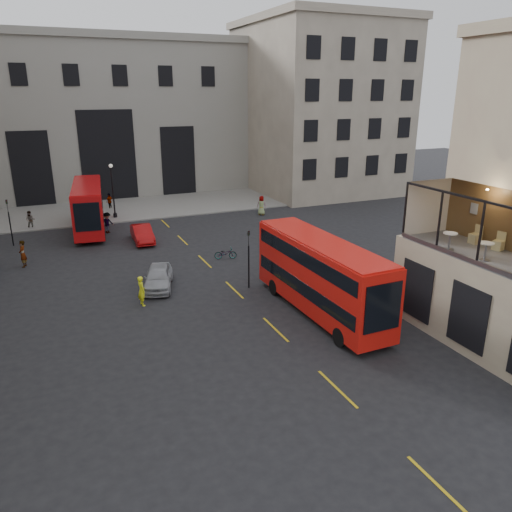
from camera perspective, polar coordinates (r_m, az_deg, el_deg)
name	(u,v)px	position (r m, az deg, el deg)	size (l,w,h in m)	color
ground	(376,378)	(23.08, 13.57, -13.45)	(140.00, 140.00, 0.00)	black
host_frontage	(493,307)	(26.22, 25.45, -5.27)	(3.00, 11.00, 4.50)	tan
cafe_floor	(500,261)	(25.46, 26.15, -0.51)	(3.00, 10.00, 0.10)	slate
gateway	(99,113)	(63.78, -17.54, 15.27)	(35.00, 10.60, 18.00)	gray
building_right	(318,104)	(64.11, 7.09, 16.86)	(16.60, 18.60, 20.00)	#AB9E8A
pavement_far	(110,209)	(55.00, -16.39, 5.14)	(40.00, 12.00, 0.12)	slate
traffic_light_near	(249,252)	(31.11, -0.85, 0.52)	(0.16, 0.20, 3.80)	black
traffic_light_far	(9,217)	(44.42, -26.40, 4.05)	(0.16, 0.20, 3.80)	black
street_lamp_b	(113,194)	(50.64, -16.00, 6.79)	(0.36, 0.36, 5.33)	black
bus_near	(321,273)	(27.73, 7.38, -1.95)	(2.66, 10.78, 4.29)	red
bus_far	(88,205)	(46.77, -18.61, 5.57)	(3.59, 10.72, 4.19)	#BD0D0E
car_a	(158,277)	(32.26, -11.10, -2.40)	(1.68, 4.19, 1.43)	#9FA1A7
car_b	(142,234)	(42.36, -12.87, 2.49)	(1.48, 4.24, 1.40)	#B10A0C
bicycle	(226,253)	(37.24, -3.51, 0.30)	(0.57, 1.63, 0.86)	gray
cyclist	(142,291)	(29.82, -12.95, -3.90)	(0.66, 0.43, 1.80)	#F6FD1A
pedestrian_a	(30,220)	(49.61, -24.38, 3.77)	(0.81, 0.63, 1.67)	gray
pedestrian_b	(107,223)	(45.79, -16.62, 3.66)	(1.20, 0.69, 1.85)	gray
pedestrian_c	(110,201)	(55.23, -16.40, 6.03)	(0.98, 0.41, 1.68)	gray
pedestrian_d	(261,206)	(50.40, 0.63, 5.79)	(0.95, 0.62, 1.94)	gray
pedestrian_e	(23,254)	(39.03, -25.12, 0.22)	(0.70, 0.46, 1.93)	gray
cafe_table_mid	(486,249)	(24.95, 24.78, 0.78)	(0.67, 0.67, 0.84)	beige
cafe_table_far	(450,238)	(25.94, 21.28, 1.88)	(0.68, 0.68, 0.85)	white
cafe_chair_c	(498,245)	(26.90, 25.96, 1.18)	(0.54, 0.54, 0.90)	tan
cafe_chair_d	(475,238)	(27.54, 23.75, 1.90)	(0.49, 0.49, 0.95)	tan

